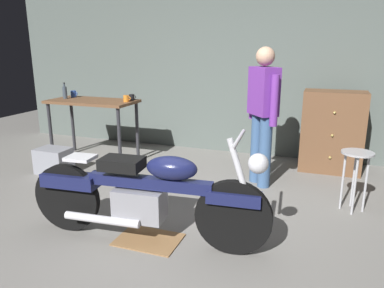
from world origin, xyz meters
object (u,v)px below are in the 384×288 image
motorcycle (146,193)px  person_standing (263,111)px  wooden_dresser (332,132)px  bottle (65,92)px  shop_stool (356,165)px  storage_bin (54,161)px  mug_black_matte (132,97)px  mug_blue_enamel (74,94)px  mug_orange_travel (126,99)px

motorcycle → person_standing: size_ratio=1.31×
wooden_dresser → bottle: bottle is taller
person_standing → shop_stool: (1.05, -0.43, -0.43)m
wooden_dresser → storage_bin: size_ratio=2.50×
shop_stool → mug_black_matte: mug_black_matte is taller
mug_blue_enamel → mug_orange_travel: size_ratio=1.02×
mug_black_matte → motorcycle: bearing=-58.7°
person_standing → mug_blue_enamel: (-3.00, 0.38, 0.03)m
motorcycle → mug_black_matte: (-1.30, 2.13, 0.49)m
motorcycle → shop_stool: size_ratio=3.42×
mug_blue_enamel → motorcycle: bearing=-42.4°
motorcycle → mug_black_matte: bearing=116.7°
shop_stool → mug_orange_travel: size_ratio=5.61×
shop_stool → mug_orange_travel: 3.14m
wooden_dresser → mug_black_matte: size_ratio=10.24×
wooden_dresser → mug_black_matte: 2.87m
motorcycle → mug_black_matte: motorcycle is taller
person_standing → storage_bin: (-2.70, -0.54, -0.76)m
wooden_dresser → mug_orange_travel: (-2.80, -0.60, 0.40)m
shop_stool → person_standing: bearing=157.5°
storage_bin → bottle: size_ratio=1.83×
motorcycle → mug_blue_enamel: bearing=133.0°
storage_bin → mug_blue_enamel: mug_blue_enamel is taller
person_standing → bottle: size_ratio=6.93×
person_standing → mug_black_matte: (-1.99, 0.40, 0.02)m
wooden_dresser → bottle: (-3.84, -0.64, 0.45)m
wooden_dresser → storage_bin: wooden_dresser is taller
storage_bin → mug_orange_travel: (0.71, 0.78, 0.78)m
motorcycle → storage_bin: motorcycle is taller
mug_blue_enamel → mug_black_matte: 1.01m
person_standing → mug_orange_travel: (-1.99, 0.24, 0.02)m
storage_bin → mug_blue_enamel: (-0.30, 0.91, 0.78)m
motorcycle → shop_stool: bearing=32.0°
wooden_dresser → mug_orange_travel: size_ratio=9.64×
storage_bin → mug_blue_enamel: bearing=108.0°
mug_blue_enamel → mug_orange_travel: (1.01, -0.14, -0.01)m
mug_black_matte → bottle: (-1.03, -0.20, 0.05)m
motorcycle → shop_stool: (1.74, 1.29, 0.05)m
storage_bin → mug_black_matte: bearing=52.9°
motorcycle → bottle: bearing=135.7°
shop_stool → wooden_dresser: wooden_dresser is taller
person_standing → storage_bin: bearing=61.3°
shop_stool → wooden_dresser: bearing=100.2°
person_standing → mug_black_matte: 2.03m
mug_blue_enamel → person_standing: bearing=-7.1°
wooden_dresser → bottle: bearing=-170.6°
mug_blue_enamel → storage_bin: bearing=-72.0°
mug_blue_enamel → mug_black_matte: (1.01, 0.03, -0.01)m
mug_orange_travel → bottle: bottle is taller
person_standing → mug_orange_travel: size_ratio=14.64×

